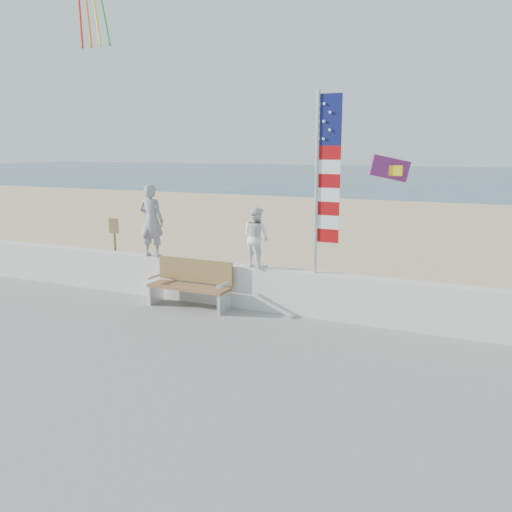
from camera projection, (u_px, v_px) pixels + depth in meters
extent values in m
plane|color=#315263|center=(204.00, 346.00, 9.77)|extent=(220.00, 220.00, 0.00)
cube|color=#D2B78C|center=(343.00, 256.00, 17.77)|extent=(90.00, 40.00, 0.08)
cube|color=gray|center=(26.00, 448.00, 6.19)|extent=(50.00, 12.40, 0.10)
cube|color=silver|center=(251.00, 287.00, 11.43)|extent=(30.00, 0.35, 0.90)
imported|color=gray|center=(152.00, 221.00, 12.22)|extent=(0.61, 0.41, 1.64)
imported|color=white|center=(256.00, 237.00, 11.17)|extent=(0.74, 0.67, 1.25)
cube|color=#946440|center=(189.00, 287.00, 11.44)|extent=(1.80, 0.50, 0.06)
cube|color=olive|center=(195.00, 270.00, 11.62)|extent=(1.80, 0.05, 0.50)
cube|color=white|center=(156.00, 294.00, 11.84)|extent=(0.06, 0.50, 0.40)
cube|color=white|center=(154.00, 276.00, 11.72)|extent=(0.06, 0.45, 0.05)
cube|color=silver|center=(224.00, 303.00, 11.14)|extent=(0.06, 0.50, 0.40)
cube|color=silver|center=(223.00, 285.00, 11.01)|extent=(0.06, 0.45, 0.05)
cylinder|color=silver|center=(317.00, 184.00, 10.42)|extent=(0.08, 0.08, 3.50)
cube|color=#0F1451|center=(330.00, 120.00, 10.09)|extent=(0.44, 0.02, 0.95)
cube|color=#9E0A0C|center=(327.00, 236.00, 10.51)|extent=(0.44, 0.02, 0.26)
cube|color=white|center=(328.00, 222.00, 10.46)|extent=(0.44, 0.02, 0.26)
cube|color=#9E0A0C|center=(328.00, 209.00, 10.41)|extent=(0.44, 0.02, 0.26)
cube|color=white|center=(328.00, 195.00, 10.36)|extent=(0.44, 0.02, 0.26)
cube|color=#9E0A0C|center=(329.00, 181.00, 10.31)|extent=(0.44, 0.02, 0.26)
cube|color=white|center=(329.00, 167.00, 10.26)|extent=(0.44, 0.02, 0.26)
cube|color=#9E0A0C|center=(330.00, 153.00, 10.21)|extent=(0.44, 0.02, 0.26)
sphere|color=white|center=(324.00, 139.00, 10.19)|extent=(0.06, 0.06, 0.06)
sphere|color=white|center=(330.00, 130.00, 10.11)|extent=(0.06, 0.06, 0.06)
sphere|color=white|center=(324.00, 121.00, 10.13)|extent=(0.06, 0.06, 0.06)
sphere|color=white|center=(330.00, 112.00, 10.05)|extent=(0.06, 0.06, 0.06)
sphere|color=white|center=(324.00, 104.00, 10.07)|extent=(0.06, 0.06, 0.06)
cube|color=red|center=(389.00, 168.00, 12.71)|extent=(0.97, 0.58, 0.65)
cube|color=yellow|center=(396.00, 170.00, 12.66)|extent=(0.34, 0.25, 0.24)
cylinder|color=olive|center=(115.00, 248.00, 15.66)|extent=(0.07, 0.07, 1.20)
cube|color=brown|center=(114.00, 226.00, 15.52)|extent=(0.32, 0.03, 0.42)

